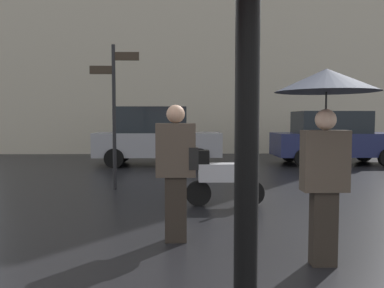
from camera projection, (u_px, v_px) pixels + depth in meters
pedestrian_with_umbrella at (326, 109)px, 4.09m from camera, size 1.08×1.08×2.10m
pedestrian_with_bag at (177, 165)px, 4.95m from camera, size 0.53×0.24×1.75m
parked_scooter at (223, 175)px, 7.02m from camera, size 1.42×0.32×1.23m
parked_car_left at (334, 138)px, 13.48m from camera, size 4.27×1.85×1.83m
parked_car_right at (156, 136)px, 13.28m from camera, size 4.22×1.86×1.97m
street_signpost at (114, 103)px, 8.58m from camera, size 1.08×0.08×3.19m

